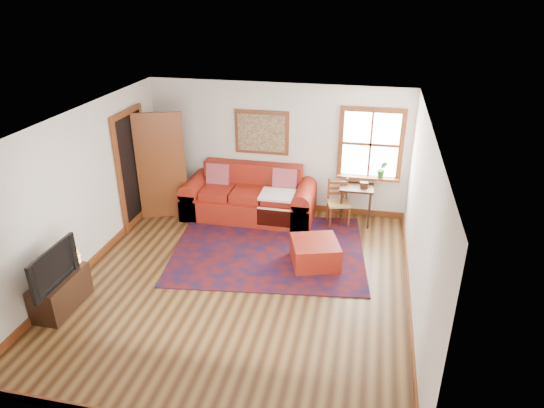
% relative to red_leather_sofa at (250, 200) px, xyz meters
% --- Properties ---
extents(ground, '(5.50, 5.50, 0.00)m').
position_rel_red_leather_sofa_xyz_m(ground, '(0.44, -2.27, -0.32)').
color(ground, '#3A210F').
rests_on(ground, ground).
extents(room_envelope, '(5.04, 5.54, 2.52)m').
position_rel_red_leather_sofa_xyz_m(room_envelope, '(0.44, -2.25, 1.33)').
color(room_envelope, silver).
rests_on(room_envelope, ground).
extents(window, '(1.18, 0.20, 1.38)m').
position_rel_red_leather_sofa_xyz_m(window, '(2.22, 0.44, 0.99)').
color(window, white).
rests_on(window, ground).
extents(doorway, '(0.89, 1.08, 2.14)m').
position_rel_red_leather_sofa_xyz_m(doorway, '(-1.77, -0.49, 0.75)').
color(doorway, black).
rests_on(doorway, ground).
extents(framed_artwork, '(1.05, 0.07, 0.85)m').
position_rel_red_leather_sofa_xyz_m(framed_artwork, '(0.14, 0.45, 1.23)').
color(framed_artwork, brown).
rests_on(framed_artwork, ground).
extents(persian_rug, '(3.49, 2.94, 0.02)m').
position_rel_red_leather_sofa_xyz_m(persian_rug, '(0.64, -1.24, -0.31)').
color(persian_rug, '#510E0B').
rests_on(persian_rug, ground).
extents(red_leather_sofa, '(2.49, 1.03, 0.97)m').
position_rel_red_leather_sofa_xyz_m(red_leather_sofa, '(0.00, 0.00, 0.00)').
color(red_leather_sofa, maroon).
rests_on(red_leather_sofa, ground).
extents(red_ottoman, '(0.91, 0.91, 0.41)m').
position_rel_red_leather_sofa_xyz_m(red_ottoman, '(1.47, -1.52, -0.12)').
color(red_ottoman, maroon).
rests_on(red_ottoman, ground).
extents(side_table, '(0.61, 0.46, 0.74)m').
position_rel_red_leather_sofa_xyz_m(side_table, '(2.01, 0.11, 0.29)').
color(side_table, '#311B10').
rests_on(side_table, ground).
extents(ladder_back_chair, '(0.49, 0.48, 0.87)m').
position_rel_red_leather_sofa_xyz_m(ladder_back_chair, '(1.69, 0.02, 0.14)').
color(ladder_back_chair, tan).
rests_on(ladder_back_chair, ground).
extents(media_cabinet, '(0.41, 0.90, 0.50)m').
position_rel_red_leather_sofa_xyz_m(media_cabinet, '(-1.84, -3.39, -0.08)').
color(media_cabinet, '#311B10').
rests_on(media_cabinet, ground).
extents(television, '(0.13, 0.96, 0.55)m').
position_rel_red_leather_sofa_xyz_m(television, '(-1.82, -3.55, 0.45)').
color(television, black).
rests_on(television, media_cabinet).
extents(candle_hurricane, '(0.12, 0.12, 0.18)m').
position_rel_red_leather_sofa_xyz_m(candle_hurricane, '(-1.79, -2.99, 0.26)').
color(candle_hurricane, silver).
rests_on(candle_hurricane, media_cabinet).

